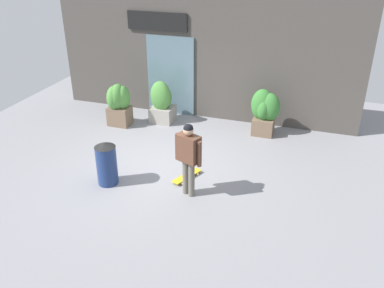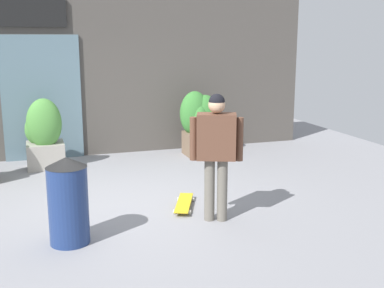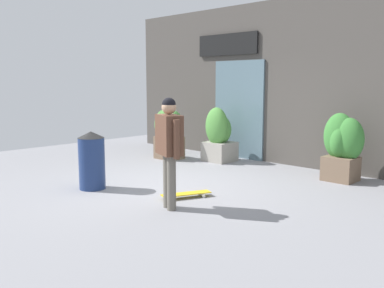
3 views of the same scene
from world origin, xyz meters
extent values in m
plane|color=gray|center=(0.00, 0.00, 0.00)|extent=(12.00, 12.00, 0.00)
cube|color=#4C4742|center=(0.00, 3.30, 1.81)|extent=(8.86, 0.25, 3.61)
cube|color=slate|center=(-0.95, 3.16, 1.16)|extent=(1.44, 0.06, 2.33)
cube|color=black|center=(-1.32, 3.14, 2.72)|extent=(1.78, 0.05, 0.51)
cylinder|color=#666056|center=(0.90, -0.86, 0.40)|extent=(0.13, 0.13, 0.80)
cylinder|color=#666056|center=(1.05, -0.92, 0.40)|extent=(0.13, 0.13, 0.80)
cube|color=brown|center=(0.98, -0.89, 1.09)|extent=(0.54, 0.42, 0.57)
cylinder|color=brown|center=(0.71, -0.79, 1.05)|extent=(0.09, 0.09, 0.54)
cylinder|color=brown|center=(1.24, -1.00, 1.05)|extent=(0.09, 0.09, 0.54)
sphere|color=tan|center=(0.98, -0.89, 1.48)|extent=(0.21, 0.21, 0.21)
sphere|color=black|center=(0.98, -0.89, 1.51)|extent=(0.20, 0.20, 0.20)
cube|color=gold|center=(0.74, -0.31, 0.07)|extent=(0.49, 0.82, 0.02)
cylinder|color=silver|center=(0.74, -0.04, 0.03)|extent=(0.05, 0.06, 0.05)
cylinder|color=silver|center=(0.93, -0.12, 0.03)|extent=(0.05, 0.06, 0.05)
cylinder|color=silver|center=(0.54, -0.51, 0.03)|extent=(0.05, 0.06, 0.05)
cylinder|color=silver|center=(0.73, -0.59, 0.03)|extent=(0.05, 0.06, 0.05)
cube|color=brown|center=(1.95, 2.54, 0.23)|extent=(0.56, 0.52, 0.46)
ellipsoid|color=#387A33|center=(2.07, 2.55, 0.79)|extent=(0.56, 0.40, 0.79)
ellipsoid|color=#387A33|center=(1.87, 2.58, 0.83)|extent=(0.59, 0.43, 0.87)
ellipsoid|color=#387A33|center=(1.93, 2.56, 0.74)|extent=(0.40, 0.53, 0.66)
cube|color=gray|center=(-0.97, 2.48, 0.22)|extent=(0.64, 0.61, 0.45)
ellipsoid|color=#4C8C3D|center=(-0.95, 2.46, 0.74)|extent=(0.55, 0.54, 0.68)
ellipsoid|color=#4C8C3D|center=(-0.96, 2.36, 0.82)|extent=(0.60, 0.37, 0.87)
ellipsoid|color=#4C8C3D|center=(-1.09, 2.58, 0.68)|extent=(0.41, 0.45, 0.54)
cylinder|color=navy|center=(-0.84, -1.03, 0.44)|extent=(0.45, 0.45, 0.89)
cone|color=black|center=(-0.84, -1.03, 0.94)|extent=(0.45, 0.45, 0.11)
camera|label=1|loc=(3.34, -7.77, 4.87)|focal=38.61mm
camera|label=2|loc=(-1.16, -6.36, 2.27)|focal=45.61mm
camera|label=3|loc=(5.42, -4.98, 1.83)|focal=40.01mm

